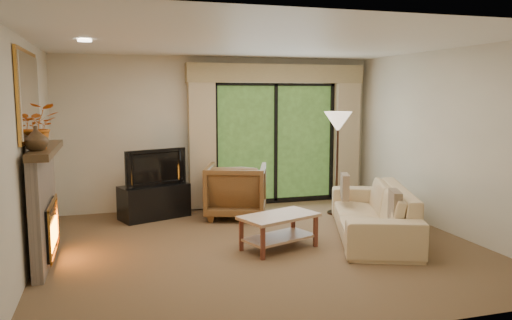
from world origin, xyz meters
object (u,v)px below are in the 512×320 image
object	(u,v)px
sofa	(372,212)
coffee_table	(279,232)
media_console	(154,201)
armchair	(236,191)

from	to	relation	value
sofa	coffee_table	size ratio (longest dim) A/B	2.42
media_console	armchair	size ratio (longest dim) A/B	1.12
media_console	armchair	distance (m)	1.32
media_console	coffee_table	world-z (taller)	media_console
armchair	coffee_table	world-z (taller)	armchair
media_console	coffee_table	bearing A→B (deg)	-76.82
sofa	coffee_table	bearing A→B (deg)	-62.29
sofa	coffee_table	world-z (taller)	sofa
armchair	sofa	xyz separation A→B (m)	(1.54, -1.59, -0.08)
media_console	armchair	xyz separation A→B (m)	(1.27, -0.32, 0.17)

